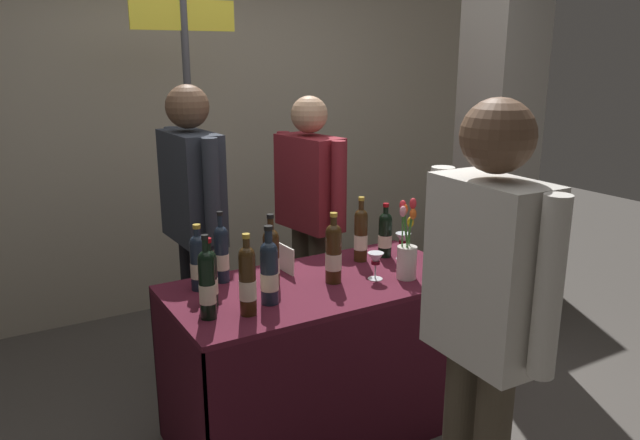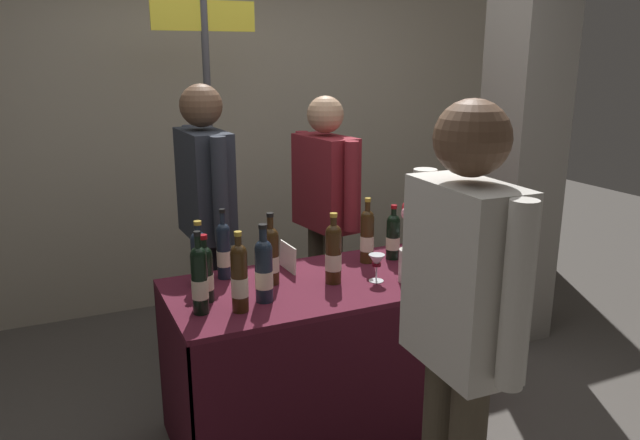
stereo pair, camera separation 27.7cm
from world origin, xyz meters
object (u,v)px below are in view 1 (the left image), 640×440
Objects in this scene: display_bottle_0 at (385,234)px; wine_glass_mid at (376,260)px; featured_wine_bottle at (271,256)px; vendor_presenter at (310,202)px; concrete_pillar at (502,85)px; flower_vase at (407,252)px; booth_signpost at (190,136)px; tasting_table at (320,331)px; taster_foreground_right at (485,308)px; wine_glass_near_vendor at (403,240)px.

display_bottle_0 is 0.35m from wine_glass_mid.
featured_wine_bottle reaches higher than wine_glass_mid.
vendor_presenter is at bearing 79.98° from wine_glass_mid.
concrete_pillar reaches higher than flower_vase.
booth_signpost is at bearing 108.40° from wine_glass_mid.
display_bottle_0 is at bearing 17.38° from tasting_table.
featured_wine_bottle is at bearing -167.06° from concrete_pillar.
taster_foreground_right is at bearing -76.84° from featured_wine_bottle.
concrete_pillar is 1.67m from wine_glass_mid.
vendor_presenter is (0.41, 0.82, 0.41)m from tasting_table.
vendor_presenter is at bearing 99.73° from wine_glass_near_vendor.
booth_signpost reaches higher than display_bottle_0.
display_bottle_0 is 1.32m from booth_signpost.
wine_glass_mid is 0.08× the size of taster_foreground_right.
concrete_pillar is 11.31× the size of display_bottle_0.
featured_wine_bottle reaches higher than wine_glass_near_vendor.
flower_vase is at bearing -10.28° from vendor_presenter.
tasting_table is at bearing 156.81° from flower_vase.
vendor_presenter is 0.94× the size of taster_foreground_right.
tasting_table is 0.89× the size of vendor_presenter.
display_bottle_0 is 1.24m from taster_foreground_right.
flower_vase is at bearing -152.00° from concrete_pillar.
flower_vase is at bearing -124.38° from wine_glass_near_vendor.
concrete_pillar reaches higher than wine_glass_near_vendor.
tasting_table is 10.05× the size of wine_glass_near_vendor.
booth_signpost reaches higher than flower_vase.
wine_glass_mid is (0.46, -0.18, -0.05)m from featured_wine_bottle.
display_bottle_0 is at bearing 71.59° from flower_vase.
taster_foreground_right is at bearing -111.28° from display_bottle_0.
display_bottle_0 is 2.19× the size of wine_glass_mid.
tasting_table is 3.57× the size of flower_vase.
concrete_pillar is 8.21× the size of flower_vase.
vendor_presenter is at bearing -32.86° from booth_signpost.
concrete_pillar is 2.26m from taster_foreground_right.
concrete_pillar is 1.96m from booth_signpost.
wine_glass_near_vendor is 1.08× the size of wine_glass_mid.
display_bottle_0 is at bearing -2.04° from vendor_presenter.
concrete_pillar is at bearing 23.48° from wine_glass_mid.
taster_foreground_right reaches higher than flower_vase.
flower_vase is at bearing -20.66° from taster_foreground_right.
featured_wine_bottle is at bearing 160.62° from tasting_table.
tasting_table is 0.45m from featured_wine_bottle.
featured_wine_bottle reaches higher than tasting_table.
featured_wine_bottle is 1.10m from taster_foreground_right.
wine_glass_near_vendor is 0.28m from flower_vase.
display_bottle_0 is 0.33m from flower_vase.
display_bottle_0 is at bearing -163.10° from concrete_pillar.
taster_foreground_right is at bearing -87.89° from tasting_table.
concrete_pillar is at bearing -44.97° from taster_foreground_right.
featured_wine_bottle is at bearing -91.29° from booth_signpost.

